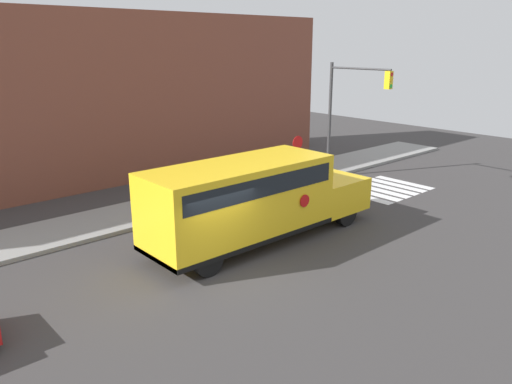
# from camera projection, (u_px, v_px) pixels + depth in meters

# --- Properties ---
(ground_plane) EXTENTS (60.00, 60.00, 0.00)m
(ground_plane) POSITION_uv_depth(u_px,v_px,m) (222.00, 272.00, 15.41)
(ground_plane) COLOR #3A3838
(sidewalk_strip) EXTENTS (44.00, 3.00, 0.15)m
(sidewalk_strip) POSITION_uv_depth(u_px,v_px,m) (122.00, 217.00, 20.04)
(sidewalk_strip) COLOR gray
(sidewalk_strip) RESTS_ON ground
(building_backdrop) EXTENTS (32.00, 4.00, 8.31)m
(building_backdrop) POSITION_uv_depth(u_px,v_px,m) (51.00, 101.00, 23.52)
(building_backdrop) COLOR brown
(building_backdrop) RESTS_ON ground
(crosswalk_stripes) EXTENTS (4.00, 3.20, 0.01)m
(crosswalk_stripes) POSITION_uv_depth(u_px,v_px,m) (384.00, 189.00, 24.18)
(crosswalk_stripes) COLOR white
(crosswalk_stripes) RESTS_ON ground
(school_bus) EXTENTS (9.11, 2.57, 2.97)m
(school_bus) POSITION_uv_depth(u_px,v_px,m) (252.00, 198.00, 17.19)
(school_bus) COLOR yellow
(school_bus) RESTS_ON ground
(stop_sign) EXTENTS (0.67, 0.10, 2.45)m
(stop_sign) POSITION_uv_depth(u_px,v_px,m) (297.00, 153.00, 24.55)
(stop_sign) COLOR #38383A
(stop_sign) RESTS_ON ground
(traffic_light) EXTENTS (0.28, 3.59, 5.88)m
(traffic_light) POSITION_uv_depth(u_px,v_px,m) (348.00, 104.00, 24.52)
(traffic_light) COLOR #38383A
(traffic_light) RESTS_ON ground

